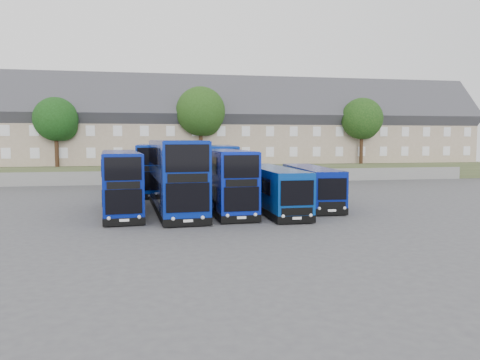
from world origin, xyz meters
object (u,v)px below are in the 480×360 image
Objects in this scene: tree_mid at (202,113)px; tree_far at (380,120)px; dd_front_mid at (175,177)px; coach_east_a at (273,190)px; dd_front_left at (121,183)px; tree_west at (57,121)px; tree_east at (363,120)px.

tree_mid is 26.80m from tree_far.
dd_front_mid is 1.12× the size of coach_east_a.
dd_front_left is 1.40× the size of tree_west.
dd_front_mid is at bearing -136.31° from tree_far.
tree_mid is (16.00, 0.50, 1.02)m from tree_west.
tree_west is 0.88× the size of tree_far.
tree_west is at bearing 114.41° from dd_front_mid.
tree_west is 36.00m from tree_east.
tree_far is at bearing 40.11° from dd_front_mid.
tree_east is (20.00, -0.50, -0.68)m from tree_mid.
coach_east_a is 1.22× the size of tree_mid.
tree_east is at bearing 0.00° from tree_west.
tree_mid reaches higher than coach_east_a.
tree_west is (-8.01, 22.04, 5.00)m from dd_front_left.
tree_east is 0.94× the size of tree_far.
tree_west is at bearing 128.63° from coach_east_a.
dd_front_mid is at bearing 172.15° from coach_east_a.
dd_front_mid is 6.87m from coach_east_a.
dd_front_left reaches higher than coach_east_a.
coach_east_a is 38.56m from tree_far.
tree_west is 16.04m from tree_mid.
dd_front_mid is (3.67, 0.07, 0.37)m from dd_front_left.
dd_front_left is 45.07m from tree_far.
dd_front_left is at bearing -70.03° from tree_west.
tree_far is at bearing 9.46° from tree_west.
tree_mid is at bearing 75.53° from dd_front_mid.
dd_front_mid is 25.31m from tree_west.
dd_front_left is 0.85× the size of dd_front_mid.
tree_mid is at bearing -165.96° from tree_far.
coach_east_a is at bearing -84.08° from tree_mid.
dd_front_left is 1.16× the size of tree_mid.
tree_mid is at bearing 1.79° from tree_west.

